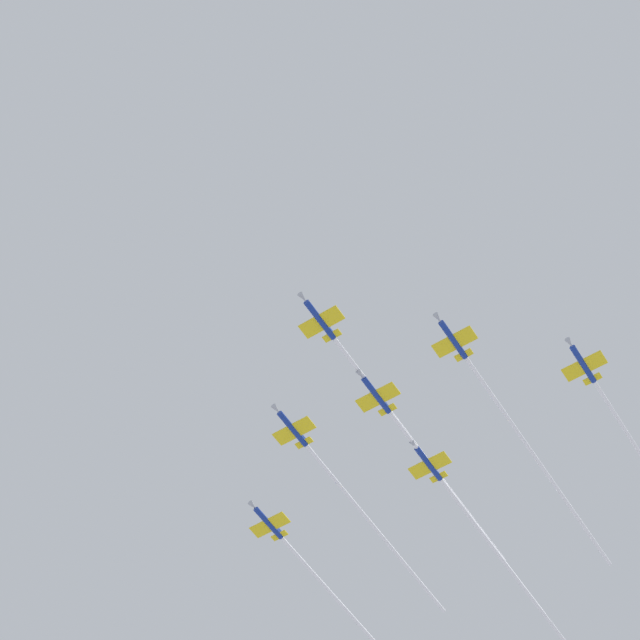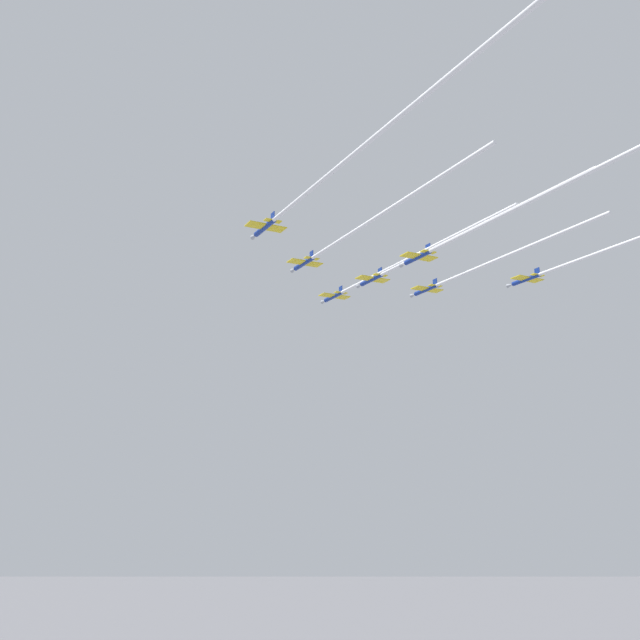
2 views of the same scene
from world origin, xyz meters
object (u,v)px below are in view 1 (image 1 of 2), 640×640
at_px(jet_starboard_inner, 347,495).
at_px(jet_port_outer, 441,479).
at_px(jet_port_trail, 491,545).
at_px(jet_lead, 392,413).
at_px(jet_port_inner, 513,425).
at_px(jet_center_rear, 332,595).

height_order(jet_starboard_inner, jet_port_outer, jet_starboard_inner).
xyz_separation_m(jet_port_outer, jet_port_trail, (-7.97, -17.46, -0.13)).
bearing_deg(jet_port_outer, jet_lead, 90.00).
xyz_separation_m(jet_lead, jet_port_trail, (-15.25, -33.44, -0.62)).
relative_size(jet_port_inner, jet_center_rear, 0.98).
distance_m(jet_port_outer, jet_port_trail, 19.19).
xyz_separation_m(jet_lead, jet_center_rear, (16.70, -43.00, 0.20)).
bearing_deg(jet_center_rear, jet_lead, 135.75).
xyz_separation_m(jet_lead, jet_port_outer, (-7.29, -15.97, -0.49)).
distance_m(jet_lead, jet_port_inner, 22.40).
bearing_deg(jet_port_trail, jet_port_outer, 90.00).
distance_m(jet_port_inner, jet_port_outer, 16.81).
bearing_deg(jet_port_inner, jet_lead, 42.37).
bearing_deg(jet_port_trail, jet_starboard_inner, 56.85).
height_order(jet_lead, jet_port_outer, jet_lead).
bearing_deg(jet_starboard_inner, jet_port_trail, -123.15).
xyz_separation_m(jet_starboard_inner, jet_port_outer, (-17.56, 1.31, -0.22)).
xyz_separation_m(jet_port_inner, jet_port_outer, (14.00, -9.12, -1.86)).
xyz_separation_m(jet_port_outer, jet_center_rear, (23.99, -27.02, 0.68)).
bearing_deg(jet_port_inner, jet_center_rear, -19.06).
relative_size(jet_center_rear, jet_port_trail, 0.96).
relative_size(jet_port_outer, jet_center_rear, 1.01).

